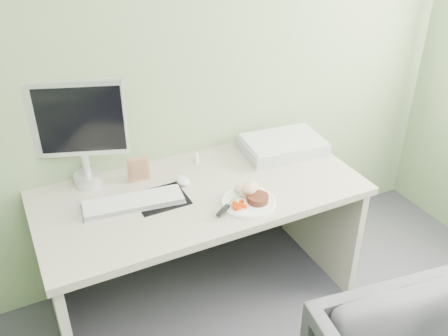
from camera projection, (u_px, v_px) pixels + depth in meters
name	position (u px, v px, depth m)	size (l,w,h in m)	color
wall_back	(166.00, 45.00, 2.43)	(3.50, 3.50, 0.00)	#70875F
desk	(201.00, 219.00, 2.55)	(1.60, 0.75, 0.73)	#BEB29F
plate	(248.00, 202.00, 2.35)	(0.26, 0.26, 0.01)	white
steak	(258.00, 199.00, 2.34)	(0.10, 0.10, 0.03)	black
potato_pile	(250.00, 189.00, 2.38)	(0.11, 0.08, 0.06)	tan
carrot_heap	(239.00, 204.00, 2.30)	(0.06, 0.05, 0.04)	red
steak_knife	(227.00, 206.00, 2.29)	(0.20, 0.15, 0.02)	silver
mousepad	(161.00, 199.00, 2.39)	(0.24, 0.21, 0.00)	black
keyboard	(134.00, 202.00, 2.34)	(0.46, 0.14, 0.02)	white
computer_mouse	(182.00, 181.00, 2.49)	(0.06, 0.10, 0.04)	white
photo_frame	(138.00, 169.00, 2.49)	(0.11, 0.01, 0.14)	#8B5941
eyedrop_bottle	(196.00, 158.00, 2.66)	(0.02, 0.02, 0.07)	white
scanner	(283.00, 146.00, 2.77)	(0.44, 0.30, 0.07)	#ADAEB4
monitor	(79.00, 128.00, 2.36)	(0.44, 0.19, 0.54)	silver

